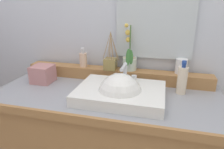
{
  "coord_description": "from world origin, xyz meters",
  "views": [
    {
      "loc": [
        0.31,
        -1.05,
        1.34
      ],
      "look_at": [
        0.04,
        -0.01,
        0.96
      ],
      "focal_mm": 32.57,
      "sensor_mm": 36.0,
      "label": 1
    }
  ],
  "objects_px": {
    "sink_basin": "(120,94)",
    "potted_plant": "(129,60)",
    "soap_dispenser": "(83,59)",
    "reed_diffuser": "(110,63)",
    "lotion_bottle": "(182,80)",
    "tumbler_cup": "(181,66)",
    "tissue_box": "(43,74)"
  },
  "relations": [
    {
      "from": "tumbler_cup",
      "to": "potted_plant",
      "type": "bearing_deg",
      "value": -178.53
    },
    {
      "from": "tumbler_cup",
      "to": "reed_diffuser",
      "type": "height_order",
      "value": "reed_diffuser"
    },
    {
      "from": "tumbler_cup",
      "to": "lotion_bottle",
      "type": "distance_m",
      "value": 0.14
    },
    {
      "from": "sink_basin",
      "to": "potted_plant",
      "type": "height_order",
      "value": "potted_plant"
    },
    {
      "from": "sink_basin",
      "to": "tumbler_cup",
      "type": "distance_m",
      "value": 0.45
    },
    {
      "from": "reed_diffuser",
      "to": "tissue_box",
      "type": "height_order",
      "value": "reed_diffuser"
    },
    {
      "from": "reed_diffuser",
      "to": "lotion_bottle",
      "type": "relative_size",
      "value": 1.27
    },
    {
      "from": "sink_basin",
      "to": "reed_diffuser",
      "type": "distance_m",
      "value": 0.31
    },
    {
      "from": "potted_plant",
      "to": "soap_dispenser",
      "type": "bearing_deg",
      "value": -178.01
    },
    {
      "from": "tumbler_cup",
      "to": "reed_diffuser",
      "type": "xyz_separation_m",
      "value": [
        -0.45,
        -0.03,
        -0.01
      ]
    },
    {
      "from": "soap_dispenser",
      "to": "lotion_bottle",
      "type": "height_order",
      "value": "soap_dispenser"
    },
    {
      "from": "reed_diffuser",
      "to": "lotion_bottle",
      "type": "height_order",
      "value": "reed_diffuser"
    },
    {
      "from": "lotion_bottle",
      "to": "sink_basin",
      "type": "bearing_deg",
      "value": -154.14
    },
    {
      "from": "sink_basin",
      "to": "lotion_bottle",
      "type": "relative_size",
      "value": 2.42
    },
    {
      "from": "reed_diffuser",
      "to": "lotion_bottle",
      "type": "xyz_separation_m",
      "value": [
        0.46,
        -0.11,
        -0.03
      ]
    },
    {
      "from": "reed_diffuser",
      "to": "lotion_bottle",
      "type": "distance_m",
      "value": 0.47
    },
    {
      "from": "sink_basin",
      "to": "reed_diffuser",
      "type": "relative_size",
      "value": 1.91
    },
    {
      "from": "soap_dispenser",
      "to": "lotion_bottle",
      "type": "xyz_separation_m",
      "value": [
        0.66,
        -0.12,
        -0.05
      ]
    },
    {
      "from": "reed_diffuser",
      "to": "tissue_box",
      "type": "relative_size",
      "value": 1.93
    },
    {
      "from": "sink_basin",
      "to": "potted_plant",
      "type": "relative_size",
      "value": 1.57
    },
    {
      "from": "potted_plant",
      "to": "lotion_bottle",
      "type": "height_order",
      "value": "potted_plant"
    },
    {
      "from": "sink_basin",
      "to": "tissue_box",
      "type": "relative_size",
      "value": 3.69
    },
    {
      "from": "soap_dispenser",
      "to": "tumbler_cup",
      "type": "bearing_deg",
      "value": 1.73
    },
    {
      "from": "tumbler_cup",
      "to": "reed_diffuser",
      "type": "relative_size",
      "value": 0.38
    },
    {
      "from": "sink_basin",
      "to": "tumbler_cup",
      "type": "height_order",
      "value": "sink_basin"
    },
    {
      "from": "soap_dispenser",
      "to": "potted_plant",
      "type": "bearing_deg",
      "value": 1.99
    },
    {
      "from": "potted_plant",
      "to": "lotion_bottle",
      "type": "distance_m",
      "value": 0.36
    },
    {
      "from": "reed_diffuser",
      "to": "tissue_box",
      "type": "distance_m",
      "value": 0.46
    },
    {
      "from": "lotion_bottle",
      "to": "tissue_box",
      "type": "bearing_deg",
      "value": -177.39
    },
    {
      "from": "reed_diffuser",
      "to": "tumbler_cup",
      "type": "bearing_deg",
      "value": 3.92
    },
    {
      "from": "potted_plant",
      "to": "tumbler_cup",
      "type": "height_order",
      "value": "potted_plant"
    },
    {
      "from": "tumbler_cup",
      "to": "tissue_box",
      "type": "xyz_separation_m",
      "value": [
        -0.88,
        -0.18,
        -0.07
      ]
    }
  ]
}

